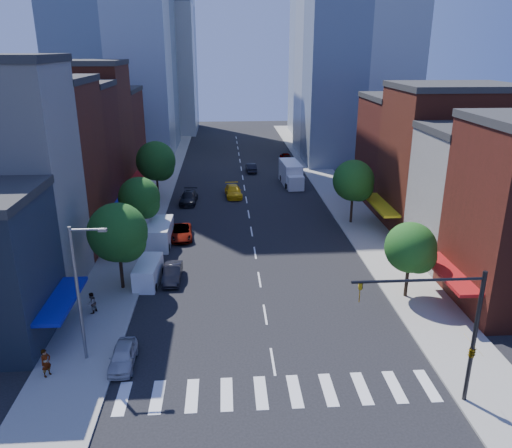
% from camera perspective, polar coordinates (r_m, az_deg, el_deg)
% --- Properties ---
extents(ground, '(220.00, 220.00, 0.00)m').
position_cam_1_polar(ground, '(33.25, 1.94, -15.44)').
color(ground, black).
rests_on(ground, ground).
extents(sidewalk_left, '(5.00, 120.00, 0.15)m').
position_cam_1_polar(sidewalk_left, '(70.38, -11.50, 3.52)').
color(sidewalk_left, gray).
rests_on(sidewalk_left, ground).
extents(sidewalk_right, '(5.00, 120.00, 0.15)m').
position_cam_1_polar(sidewalk_right, '(71.39, 8.83, 3.92)').
color(sidewalk_right, gray).
rests_on(sidewalk_right, ground).
extents(crosswalk, '(19.00, 3.00, 0.01)m').
position_cam_1_polar(crosswalk, '(30.85, 2.51, -18.62)').
color(crosswalk, silver).
rests_on(crosswalk, ground).
extents(bldg_left_2, '(12.00, 9.00, 16.00)m').
position_cam_1_polar(bldg_left_2, '(52.11, -24.14, 5.60)').
color(bldg_left_2, '#5C2215').
rests_on(bldg_left_2, ground).
extents(bldg_left_3, '(12.00, 8.00, 15.00)m').
position_cam_1_polar(bldg_left_3, '(60.07, -21.42, 7.13)').
color(bldg_left_3, '#552015').
rests_on(bldg_left_3, ground).
extents(bldg_left_4, '(12.00, 9.00, 17.00)m').
position_cam_1_polar(bldg_left_4, '(67.91, -19.48, 9.53)').
color(bldg_left_4, '#5C2215').
rests_on(bldg_left_4, ground).
extents(bldg_left_5, '(12.00, 10.00, 13.00)m').
position_cam_1_polar(bldg_left_5, '(77.30, -17.51, 9.33)').
color(bldg_left_5, '#552015').
rests_on(bldg_left_5, ground).
extents(bldg_right_1, '(12.00, 8.00, 12.00)m').
position_cam_1_polar(bldg_right_1, '(50.11, 24.87, 2.61)').
color(bldg_right_1, '#BCB7AE').
rests_on(bldg_right_1, ground).
extents(bldg_right_2, '(12.00, 10.00, 15.00)m').
position_cam_1_polar(bldg_right_2, '(57.56, 20.98, 6.69)').
color(bldg_right_2, '#5C2215').
rests_on(bldg_right_2, ground).
extents(bldg_right_3, '(12.00, 10.00, 13.00)m').
position_cam_1_polar(bldg_right_3, '(66.77, 17.43, 7.84)').
color(bldg_right_3, '#552015').
rests_on(bldg_right_3, ground).
extents(tower_far_w, '(18.00, 18.00, 56.00)m').
position_cam_1_polar(tower_far_w, '(123.34, -11.78, 23.37)').
color(tower_far_w, '#9EA5AD').
rests_on(tower_far_w, ground).
extents(traffic_signal, '(7.24, 2.24, 8.00)m').
position_cam_1_polar(traffic_signal, '(29.95, 22.70, -12.00)').
color(traffic_signal, black).
rests_on(traffic_signal, sidewalk_right).
extents(streetlight, '(2.25, 0.25, 9.00)m').
position_cam_1_polar(streetlight, '(32.54, -19.45, -6.72)').
color(streetlight, slate).
rests_on(streetlight, sidewalk_left).
extents(tree_left_near, '(4.80, 4.80, 7.30)m').
position_cam_1_polar(tree_left_near, '(41.45, -15.32, -1.19)').
color(tree_left_near, black).
rests_on(tree_left_near, sidewalk_left).
extents(tree_left_mid, '(4.20, 4.20, 6.65)m').
position_cam_1_polar(tree_left_mid, '(51.82, -13.04, 2.76)').
color(tree_left_mid, black).
rests_on(tree_left_mid, sidewalk_left).
extents(tree_left_far, '(5.00, 5.00, 7.75)m').
position_cam_1_polar(tree_left_far, '(65.07, -11.24, 6.90)').
color(tree_left_far, black).
rests_on(tree_left_far, sidewalk_left).
extents(tree_right_near, '(4.00, 4.00, 6.20)m').
position_cam_1_polar(tree_right_near, '(40.72, 17.45, -2.81)').
color(tree_right_near, black).
rests_on(tree_right_near, sidewalk_right).
extents(tree_right_far, '(4.60, 4.60, 7.20)m').
position_cam_1_polar(tree_right_far, '(56.77, 11.23, 4.71)').
color(tree_right_far, black).
rests_on(tree_right_far, sidewalk_right).
extents(parked_car_front, '(1.55, 3.79, 1.29)m').
position_cam_1_polar(parked_car_front, '(33.65, -14.96, -14.39)').
color(parked_car_front, '#ADADB2').
rests_on(parked_car_front, ground).
extents(parked_car_second, '(1.49, 4.20, 1.38)m').
position_cam_1_polar(parked_car_second, '(43.73, -9.53, -5.57)').
color(parked_car_second, black).
rests_on(parked_car_second, ground).
extents(parked_car_third, '(2.62, 4.99, 1.34)m').
position_cam_1_polar(parked_car_third, '(53.01, -8.54, -0.96)').
color(parked_car_third, '#999999').
rests_on(parked_car_third, ground).
extents(parked_car_rear, '(2.38, 5.21, 1.48)m').
position_cam_1_polar(parked_car_rear, '(64.98, -7.70, 3.01)').
color(parked_car_rear, black).
rests_on(parked_car_rear, ground).
extents(cargo_van_near, '(2.11, 4.67, 1.94)m').
position_cam_1_polar(cargo_van_near, '(43.52, -12.24, -5.49)').
color(cargo_van_near, white).
rests_on(cargo_van_near, ground).
extents(cargo_van_far, '(2.35, 5.56, 2.35)m').
position_cam_1_polar(cargo_van_far, '(51.45, -10.93, -1.16)').
color(cargo_van_far, white).
rests_on(cargo_van_far, ground).
extents(taxi, '(2.47, 5.26, 1.48)m').
position_cam_1_polar(taxi, '(67.33, -2.61, 3.76)').
color(taxi, yellow).
rests_on(taxi, ground).
extents(traffic_car_oncoming, '(1.72, 4.31, 1.39)m').
position_cam_1_polar(traffic_car_oncoming, '(80.87, -0.57, 6.45)').
color(traffic_car_oncoming, black).
rests_on(traffic_car_oncoming, ground).
extents(traffic_car_far, '(1.89, 3.94, 1.30)m').
position_cam_1_polar(traffic_car_far, '(89.98, 3.40, 7.74)').
color(traffic_car_far, '#999999').
rests_on(traffic_car_far, ground).
extents(box_truck, '(2.84, 8.13, 3.23)m').
position_cam_1_polar(box_truck, '(73.28, 4.03, 5.68)').
color(box_truck, silver).
rests_on(box_truck, ground).
extents(pedestrian_near, '(0.73, 0.80, 1.83)m').
position_cam_1_polar(pedestrian_near, '(33.78, -22.88, -14.39)').
color(pedestrian_near, '#999999').
rests_on(pedestrian_near, sidewalk_left).
extents(pedestrian_far, '(0.90, 0.99, 1.65)m').
position_cam_1_polar(pedestrian_far, '(39.78, -18.28, -8.56)').
color(pedestrian_far, '#999999').
rests_on(pedestrian_far, sidewalk_left).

